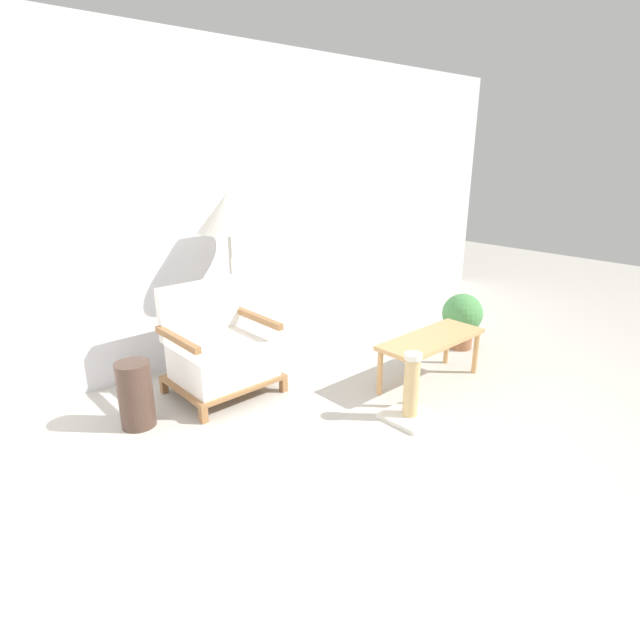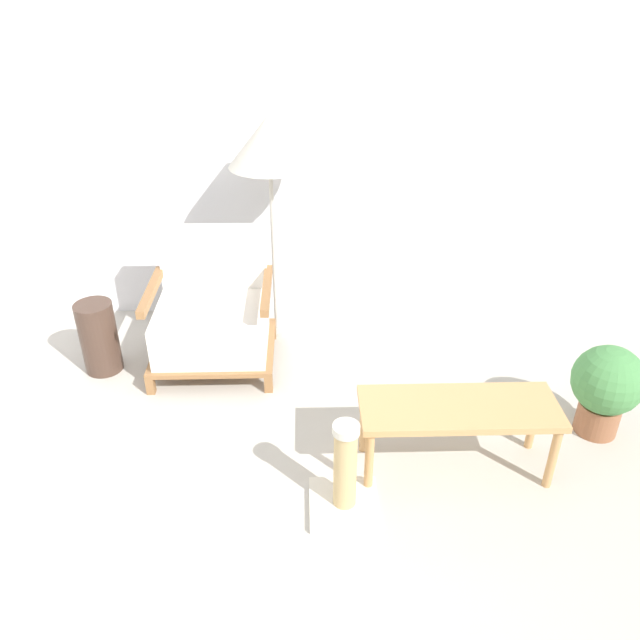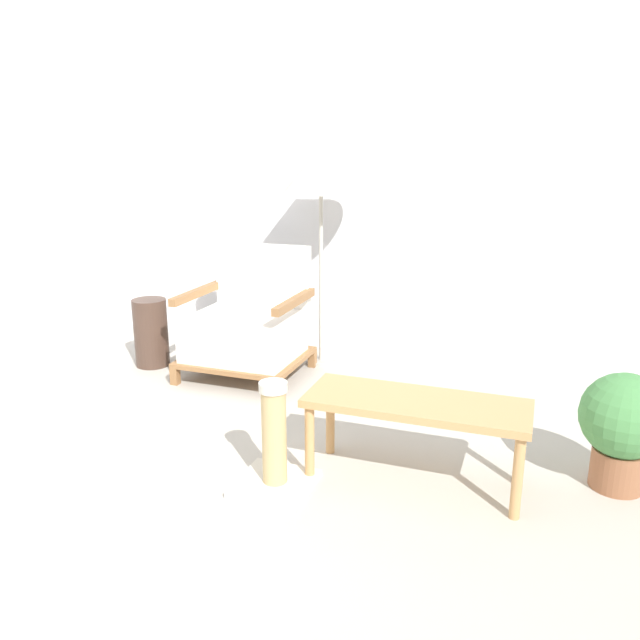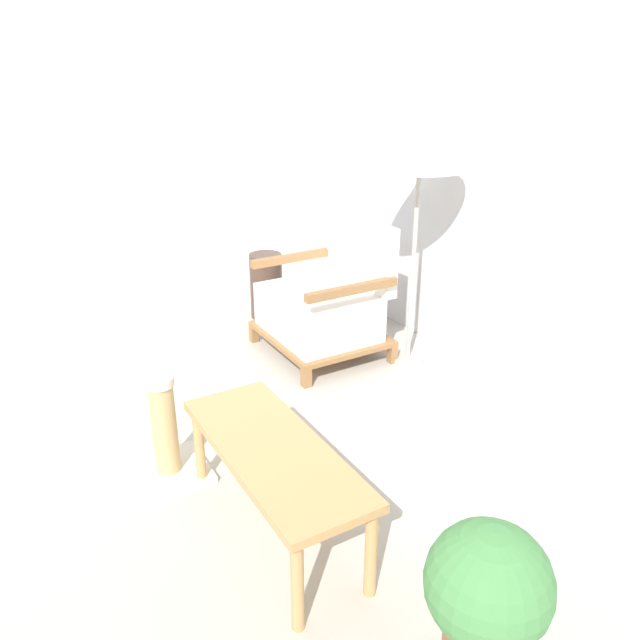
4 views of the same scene
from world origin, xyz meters
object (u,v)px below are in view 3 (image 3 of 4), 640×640
object	(u,v)px
floor_lamp	(321,173)
potted_plant	(623,424)
armchair	(247,328)
scratching_post	(274,451)
coffee_table	(416,411)
vase	(151,333)

from	to	relation	value
floor_lamp	potted_plant	xyz separation A→B (m)	(1.82, -1.14, -1.01)
armchair	potted_plant	distance (m)	2.33
scratching_post	potted_plant	bearing A→B (deg)	19.89
coffee_table	armchair	bearing A→B (deg)	142.55
vase	potted_plant	distance (m)	2.99
floor_lamp	vase	world-z (taller)	floor_lamp
potted_plant	scratching_post	size ratio (longest dim) A/B	1.07
armchair	vase	size ratio (longest dim) A/B	1.78
vase	scratching_post	size ratio (longest dim) A/B	0.94
armchair	floor_lamp	bearing A→B (deg)	44.56
coffee_table	scratching_post	distance (m)	0.65
armchair	potted_plant	world-z (taller)	armchair
coffee_table	vase	bearing A→B (deg)	154.99
armchair	scratching_post	xyz separation A→B (m)	(0.76, -1.28, -0.15)
floor_lamp	scratching_post	xyz separation A→B (m)	(0.38, -1.66, -1.14)
potted_plant	armchair	bearing A→B (deg)	161.00
scratching_post	armchair	bearing A→B (deg)	120.79
potted_plant	floor_lamp	bearing A→B (deg)	148.01
vase	floor_lamp	bearing A→B (deg)	22.19
armchair	potted_plant	xyz separation A→B (m)	(2.20, -0.76, -0.01)
vase	potted_plant	size ratio (longest dim) A/B	0.88
floor_lamp	vase	xyz separation A→B (m)	(-1.09, -0.45, -1.08)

